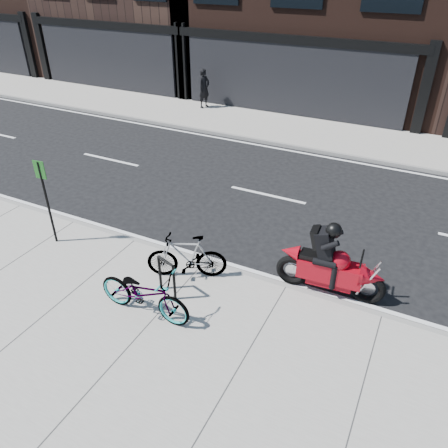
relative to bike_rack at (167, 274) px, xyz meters
The scene contains 9 objects.
ground 3.37m from the bike_rack, 87.50° to the left, with size 120.00×120.00×0.00m, color black.
sidewalk_near 1.80m from the bike_rack, 85.13° to the right, with size 60.00×6.00×0.13m, color gray.
sidewalk_far 11.07m from the bike_rack, 89.25° to the left, with size 60.00×3.50×0.13m, color gray.
bike_rack is the anchor object (origin of this frame).
bicycle_front 0.70m from the bike_rack, 95.77° to the right, with size 0.70×2.01×1.05m, color gray.
bicycle_rear 0.71m from the bike_rack, 85.48° to the left, with size 0.49×1.75×1.05m, color gray.
motorcycle 3.50m from the bike_rack, 29.33° to the left, with size 2.33×0.59×1.74m.
pedestrian 13.25m from the bike_rack, 115.40° to the left, with size 0.64×0.42×1.74m, color black.
sign_post 3.69m from the bike_rack, behind, with size 0.29×0.06×2.16m.
Camera 1 is at (4.06, -9.09, 6.22)m, focal length 35.00 mm.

